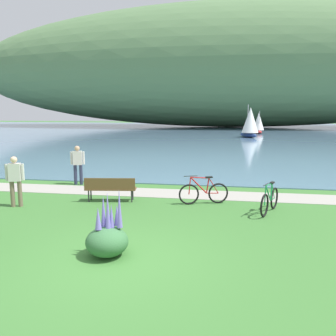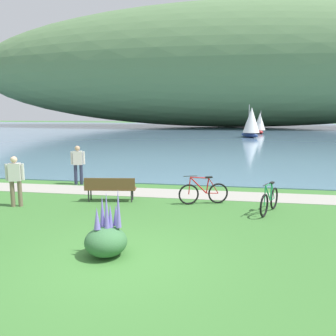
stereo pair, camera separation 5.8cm
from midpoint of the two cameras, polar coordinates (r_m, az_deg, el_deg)
name	(u,v)px [view 2 (the right image)]	position (r m, az deg, el deg)	size (l,w,h in m)	color
ground_plane	(119,261)	(7.81, -7.87, -14.85)	(200.00, 200.00, 0.00)	#3D7533
bay_water	(213,132)	(54.77, 7.39, 5.94)	(180.00, 80.00, 0.04)	#5B7F9E
distant_hillside	(231,66)	(72.53, 10.42, 16.18)	(110.99, 28.00, 23.96)	#567A4C
shoreline_path	(168,193)	(13.61, 0.08, -4.19)	(60.00, 1.50, 0.01)	#A39E93
park_bench_near_camera	(110,187)	(12.48, -9.36, -3.13)	(1.85, 0.73, 0.88)	brown
bicycle_leaning_near_bench	(203,193)	(12.08, 5.98, -4.07)	(1.69, 0.63, 1.01)	black
bicycle_beside_path	(269,201)	(11.45, 16.48, -5.17)	(0.75, 1.65, 1.01)	black
person_at_shoreline	(78,162)	(15.60, -14.50, 0.89)	(0.59, 0.31, 1.71)	#282D47
person_on_the_grass	(15,178)	(12.67, -23.74, -1.52)	(0.58, 0.33, 1.71)	#72604C
echium_bush_mid_cluster	(106,239)	(7.95, -9.93, -11.40)	(0.95, 0.95, 1.51)	#386B3D
sailboat_nearest_to_shore	(260,123)	(51.42, 14.90, 7.20)	(1.82, 2.81, 3.22)	#B22323
sailboat_mid_bay	(251,122)	(43.19, 13.57, 7.36)	(2.74, 3.40, 3.95)	navy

